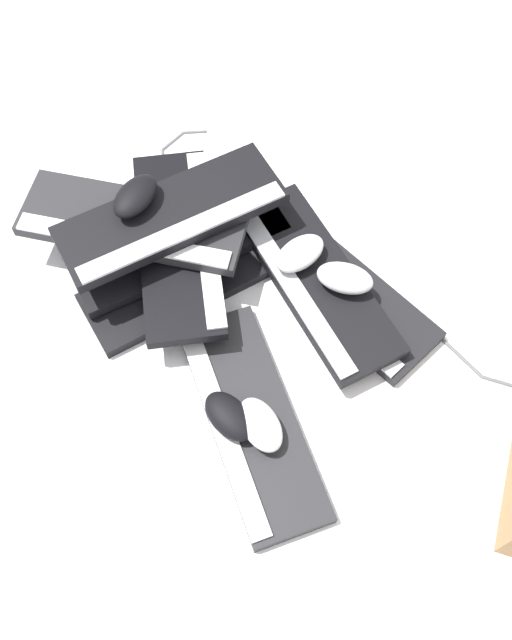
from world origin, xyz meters
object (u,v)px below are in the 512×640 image
Objects in this scene: keyboard_0 at (190,276)px; keyboard_5 at (179,242)px; keyboard_1 at (250,420)px; mouse_1 at (260,425)px; mouse_3 at (345,278)px; keyboard_2 at (335,288)px; keyboard_4 at (178,243)px; mouse_5 at (300,253)px; mouse_4 at (134,198)px; mouse_0 at (176,177)px; keyboard_3 at (315,280)px; keyboard_7 at (172,215)px; keyboard_6 at (133,223)px; mouse_2 at (229,416)px.

keyboard_0 is 1.03× the size of keyboard_5.
keyboard_5 reaches higher than keyboard_1.
mouse_3 is at bearing 121.68° from mouse_1.
keyboard_4 is at bearing 13.50° from keyboard_2.
keyboard_2 is 0.11m from mouse_5.
keyboard_5 is at bearing -177.93° from mouse_3.
keyboard_5 is at bearing 174.63° from mouse_1.
keyboard_5 is 0.13m from mouse_4.
mouse_3 is 1.00× the size of mouse_5.
mouse_0 is 0.36m from mouse_5.
keyboard_3 is 4.10× the size of mouse_4.
keyboard_7 is at bearing 127.81° from mouse_5.
keyboard_0 is 1.01× the size of keyboard_4.
keyboard_6 reaches higher than mouse_0.
keyboard_3 is 0.28m from keyboard_5.
keyboard_3 is at bearing 109.29° from mouse_2.
keyboard_4 is 4.08× the size of mouse_4.
mouse_2 is at bearing 135.40° from keyboard_5.
mouse_5 is (0.04, -0.35, 0.03)m from mouse_2.
mouse_0 is 0.46m from mouse_3.
keyboard_0 is 0.98× the size of keyboard_2.
mouse_3 reaches higher than keyboard_3.
keyboard_3 is 1.00× the size of keyboard_7.
keyboard_1 is 3.91× the size of mouse_4.
keyboard_3 and keyboard_4 have the same top height.
mouse_1 and mouse_2 have the same top height.
keyboard_0 is 4.14× the size of mouse_5.
mouse_0 is 1.00× the size of mouse_2.
mouse_2 is at bearing -111.89° from mouse_3.
keyboard_0 and keyboard_2 have the same top height.
keyboard_0 is 4.14× the size of mouse_1.
keyboard_4 is 0.97× the size of keyboard_6.
mouse_1 is 1.00× the size of mouse_4.
mouse_2 is (-0.28, 0.27, 0.01)m from keyboard_4.
mouse_2 is at bearing 89.36° from keyboard_3.
keyboard_1 is 0.96× the size of keyboard_4.
mouse_5 is at bearing 163.33° from mouse_3.
mouse_5 is at bearing 138.52° from mouse_1.
mouse_5 is at bearing -162.14° from keyboard_4.
mouse_1 is at bearing 92.31° from keyboard_2.
mouse_1 is (-0.32, 0.25, -0.02)m from keyboard_5.
keyboard_6 is at bearing 25.70° from keyboard_7.
mouse_1 is (-0.34, 0.26, -0.08)m from keyboard_7.
mouse_3 reaches higher than keyboard_4.
mouse_0 is (0.42, -0.41, 0.01)m from keyboard_1.
keyboard_4 is at bearing -38.84° from keyboard_1.
mouse_2 reaches higher than keyboard_1.
mouse_4 is (0.41, 0.09, 0.09)m from mouse_3.
keyboard_5 is at bearing 16.32° from keyboard_2.
keyboard_7 is 4.11× the size of mouse_3.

